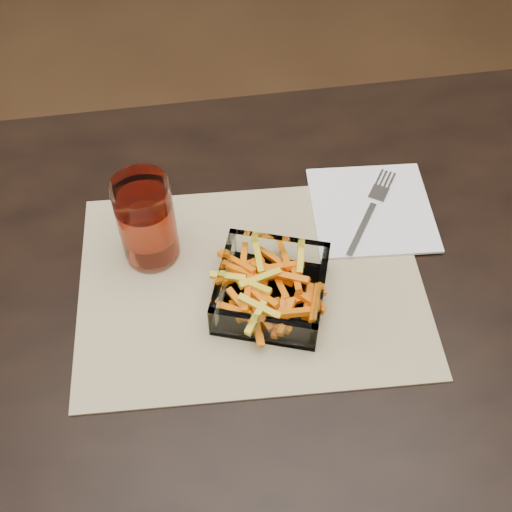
{
  "coord_description": "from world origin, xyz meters",
  "views": [
    {
      "loc": [
        -0.2,
        -0.41,
        1.45
      ],
      "look_at": [
        -0.13,
        0.09,
        0.78
      ],
      "focal_mm": 45.0,
      "sensor_mm": 36.0,
      "label": 1
    }
  ],
  "objects_px": {
    "dining_table": "(356,347)",
    "fork": "(371,209)",
    "glass_bowl": "(271,290)",
    "tumbler": "(147,223)"
  },
  "relations": [
    {
      "from": "glass_bowl",
      "to": "tumbler",
      "type": "distance_m",
      "value": 0.18
    },
    {
      "from": "dining_table",
      "to": "fork",
      "type": "distance_m",
      "value": 0.2
    },
    {
      "from": "tumbler",
      "to": "glass_bowl",
      "type": "bearing_deg",
      "value": -34.72
    },
    {
      "from": "dining_table",
      "to": "tumbler",
      "type": "xyz_separation_m",
      "value": [
        -0.26,
        0.14,
        0.15
      ]
    },
    {
      "from": "dining_table",
      "to": "tumbler",
      "type": "height_order",
      "value": "tumbler"
    },
    {
      "from": "glass_bowl",
      "to": "fork",
      "type": "distance_m",
      "value": 0.21
    },
    {
      "from": "glass_bowl",
      "to": "fork",
      "type": "xyz_separation_m",
      "value": [
        0.17,
        0.13,
        -0.02
      ]
    },
    {
      "from": "glass_bowl",
      "to": "dining_table",
      "type": "bearing_deg",
      "value": -17.86
    },
    {
      "from": "tumbler",
      "to": "fork",
      "type": "xyz_separation_m",
      "value": [
        0.31,
        0.03,
        -0.06
      ]
    },
    {
      "from": "glass_bowl",
      "to": "tumbler",
      "type": "relative_size",
      "value": 1.28
    }
  ]
}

